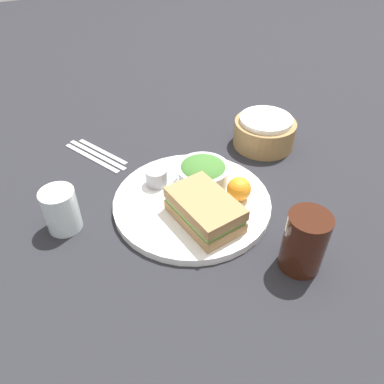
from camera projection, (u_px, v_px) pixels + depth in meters
The scene contains 12 objects.
ground_plane at pixel (192, 205), 0.81m from camera, with size 4.00×4.00×0.00m, color #232328.
plate at pixel (192, 202), 0.80m from camera, with size 0.33×0.33×0.02m, color white.
sandwich at pixel (205, 210), 0.73m from camera, with size 0.16×0.12×0.06m.
salad_bowl at pixel (203, 173), 0.82m from camera, with size 0.12×0.12×0.06m.
dressing_cup at pixel (156, 177), 0.82m from camera, with size 0.05×0.05×0.04m, color #99999E.
orange_wedge at pixel (239, 189), 0.78m from camera, with size 0.05×0.05×0.05m, color orange.
drink_glass at pixel (304, 242), 0.65m from camera, with size 0.08×0.08×0.12m, color #38190F.
bread_basket at pixel (264, 132), 0.96m from camera, with size 0.16×0.16×0.08m.
fork at pixel (92, 158), 0.94m from camera, with size 0.19×0.01×0.01m, color #B2B2B7.
knife at pixel (97, 154), 0.95m from camera, with size 0.20×0.01×0.01m, color #B2B2B7.
spoon at pixel (102, 151), 0.96m from camera, with size 0.17×0.01×0.01m, color #B2B2B7.
water_glass at pixel (61, 210), 0.73m from camera, with size 0.07×0.07×0.09m, color silver.
Camera 1 is at (0.54, -0.26, 0.54)m, focal length 35.00 mm.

